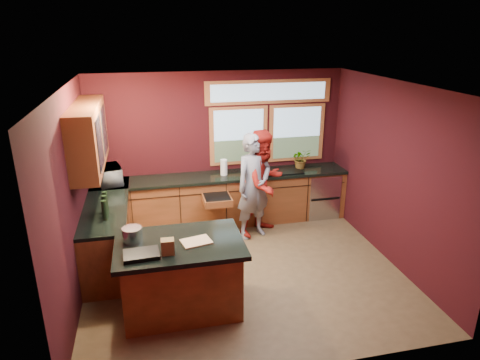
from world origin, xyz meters
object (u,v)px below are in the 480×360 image
object	(u,v)px
island	(181,275)
person_red	(263,183)
cutting_board	(196,242)
stock_pot	(132,235)
person_grey	(254,186)

from	to	relation	value
island	person_red	xyz separation A→B (m)	(1.58, 1.88, 0.43)
cutting_board	stock_pot	distance (m)	0.78
person_red	cutting_board	xyz separation A→B (m)	(-1.38, -1.93, 0.04)
person_grey	cutting_board	bearing A→B (deg)	-144.62
person_red	cutting_board	bearing A→B (deg)	-157.78
person_red	stock_pot	size ratio (longest dim) A/B	7.61
stock_pot	person_grey	bearing A→B (deg)	39.97
person_red	stock_pot	bearing A→B (deg)	-173.15
cutting_board	island	bearing A→B (deg)	165.96
person_grey	cutting_board	distance (m)	2.17
person_grey	stock_pot	world-z (taller)	person_grey
island	stock_pot	bearing A→B (deg)	164.74
person_red	stock_pot	world-z (taller)	person_red
stock_pot	cutting_board	bearing A→B (deg)	-14.93
person_grey	stock_pot	size ratio (longest dim) A/B	7.50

